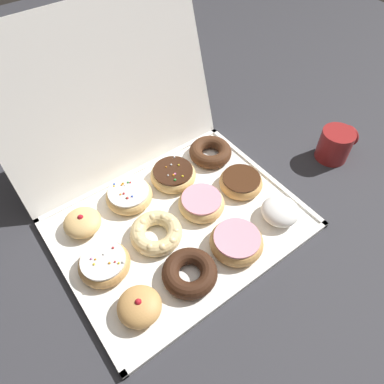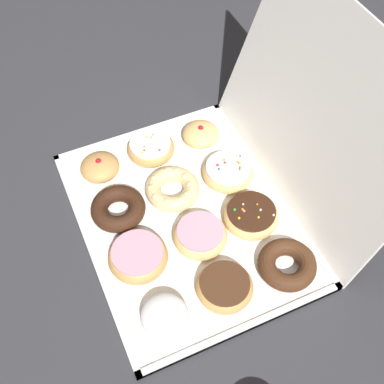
{
  "view_description": "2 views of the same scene",
  "coord_description": "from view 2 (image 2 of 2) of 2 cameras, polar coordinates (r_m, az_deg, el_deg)",
  "views": [
    {
      "loc": [
        -0.27,
        -0.41,
        0.7
      ],
      "look_at": [
        0.06,
        0.03,
        0.05
      ],
      "focal_mm": 33.39,
      "sensor_mm": 36.0,
      "label": 1
    },
    {
      "loc": [
        0.56,
        -0.23,
        0.91
      ],
      "look_at": [
        -0.04,
        0.03,
        0.04
      ],
      "focal_mm": 47.55,
      "sensor_mm": 36.0,
      "label": 2
    }
  ],
  "objects": [
    {
      "name": "ground_plane",
      "position": [
        1.09,
        -0.81,
        -3.08
      ],
      "size": [
        3.0,
        3.0,
        0.0
      ],
      "primitive_type": "plane",
      "color": "#333338"
    },
    {
      "name": "donut_box",
      "position": [
        1.09,
        -0.81,
        -2.93
      ],
      "size": [
        0.55,
        0.43,
        0.01
      ],
      "color": "white",
      "rests_on": "ground"
    },
    {
      "name": "box_lid_open",
      "position": [
        1.04,
        13.67,
        8.6
      ],
      "size": [
        0.55,
        0.14,
        0.41
      ],
      "primitive_type": "cube",
      "rotation": [
        1.25,
        0.0,
        0.0
      ],
      "color": "white",
      "rests_on": "ground"
    },
    {
      "name": "jelly_filled_donut_0",
      "position": [
        1.16,
        -10.3,
        2.76
      ],
      "size": [
        0.09,
        0.09,
        0.05
      ],
      "color": "tan",
      "rests_on": "donut_box"
    },
    {
      "name": "chocolate_cake_ring_donut_1",
      "position": [
        1.09,
        -8.29,
        -1.86
      ],
      "size": [
        0.12,
        0.12,
        0.04
      ],
      "color": "#381E11",
      "rests_on": "donut_box"
    },
    {
      "name": "pink_frosted_donut_2",
      "position": [
        1.02,
        -6.09,
        -7.19
      ],
      "size": [
        0.12,
        0.12,
        0.04
      ],
      "color": "tan",
      "rests_on": "donut_box"
    },
    {
      "name": "powdered_filled_donut_3",
      "position": [
        0.95,
        -3.1,
        -13.67
      ],
      "size": [
        0.09,
        0.09,
        0.05
      ],
      "color": "white",
      "rests_on": "donut_box"
    },
    {
      "name": "sprinkle_donut_4",
      "position": [
        1.18,
        -4.88,
        4.9
      ],
      "size": [
        0.11,
        0.11,
        0.04
      ],
      "color": "tan",
      "rests_on": "donut_box"
    },
    {
      "name": "cruller_donut_5",
      "position": [
        1.11,
        -2.4,
        0.3
      ],
      "size": [
        0.12,
        0.12,
        0.04
      ],
      "color": "#EACC8C",
      "rests_on": "donut_box"
    },
    {
      "name": "pink_frosted_donut_6",
      "position": [
        1.04,
        0.92,
        -4.86
      ],
      "size": [
        0.11,
        0.11,
        0.04
      ],
      "color": "#E5B770",
      "rests_on": "donut_box"
    },
    {
      "name": "chocolate_frosted_donut_7",
      "position": [
        0.99,
        3.93,
        -10.44
      ],
      "size": [
        0.11,
        0.11,
        0.04
      ],
      "color": "tan",
      "rests_on": "donut_box"
    },
    {
      "name": "jelly_filled_donut_8",
      "position": [
        1.21,
        0.98,
        6.53
      ],
      "size": [
        0.09,
        0.09,
        0.05
      ],
      "color": "#E5B770",
      "rests_on": "donut_box"
    },
    {
      "name": "sprinkle_donut_9",
      "position": [
        1.14,
        4.04,
        2.29
      ],
      "size": [
        0.12,
        0.12,
        0.04
      ],
      "color": "#E5B770",
      "rests_on": "donut_box"
    },
    {
      "name": "sprinkle_donut_10",
      "position": [
        1.07,
        6.62,
        -2.62
      ],
      "size": [
        0.12,
        0.12,
        0.04
      ],
      "color": "#E5B770",
      "rests_on": "donut_box"
    },
    {
      "name": "chocolate_cake_ring_donut_11",
      "position": [
        1.02,
        10.61,
        -8.0
      ],
      "size": [
        0.12,
        0.12,
        0.04
      ],
      "color": "#472816",
      "rests_on": "donut_box"
    }
  ]
}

